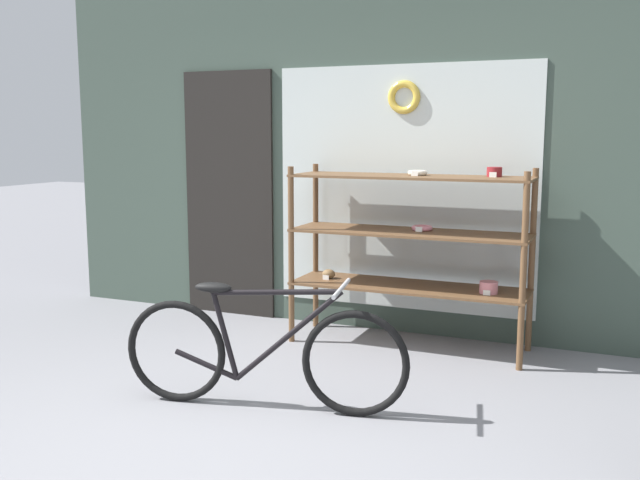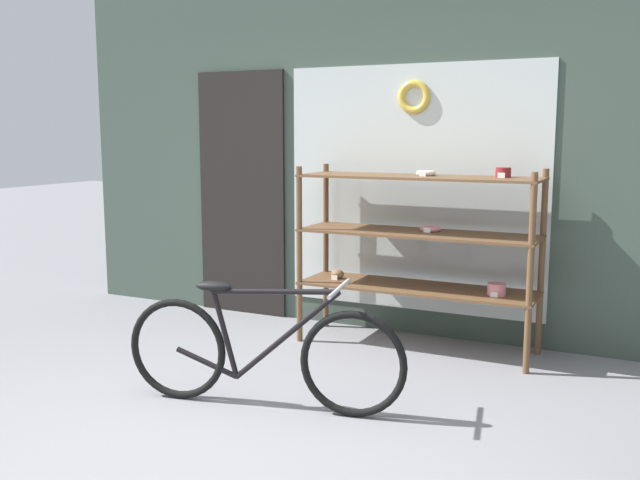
% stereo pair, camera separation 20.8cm
% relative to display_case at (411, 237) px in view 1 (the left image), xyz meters
% --- Properties ---
extents(ground_plane, '(30.00, 30.00, 0.00)m').
position_rel_display_case_xyz_m(ground_plane, '(-0.37, -2.19, -0.83)').
color(ground_plane, gray).
extents(storefront_facade, '(5.90, 0.13, 3.67)m').
position_rel_display_case_xyz_m(storefront_facade, '(-0.40, 0.39, 0.96)').
color(storefront_facade, '#3D4C42').
rests_on(storefront_facade, ground_plane).
extents(display_case, '(1.74, 0.51, 1.34)m').
position_rel_display_case_xyz_m(display_case, '(0.00, 0.00, 0.00)').
color(display_case, brown).
rests_on(display_case, ground_plane).
extents(bicycle, '(1.66, 0.49, 0.75)m').
position_rel_display_case_xyz_m(bicycle, '(-0.45, -1.51, -0.49)').
color(bicycle, black).
rests_on(bicycle, ground_plane).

